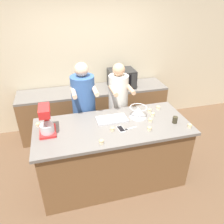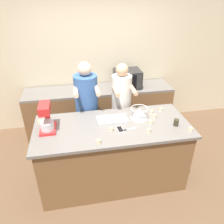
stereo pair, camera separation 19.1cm
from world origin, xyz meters
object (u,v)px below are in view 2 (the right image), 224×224
person_left (87,110)px  knife (128,129)px  mixing_bowl (139,113)px  cupcake_5 (154,116)px  baking_tray (112,119)px  cupcake_4 (152,112)px  cupcake_0 (111,129)px  microwave_oven (127,79)px  cupcake_1 (191,129)px  cupcake_2 (99,141)px  person_right (121,108)px  cell_phone (120,129)px  drinking_glass (176,122)px  cupcake_3 (149,130)px  stand_mixer (46,119)px  cupcake_6 (40,121)px  cupcake_8 (161,109)px  cupcake_7 (151,122)px

person_left → knife: bearing=-59.8°
mixing_bowl → cupcake_5: bearing=-8.4°
baking_tray → cupcake_4: 0.60m
mixing_bowl → cupcake_0: (-0.44, -0.25, -0.05)m
microwave_oven → person_left: bearing=-138.5°
cupcake_1 → cupcake_2: bearing=-178.0°
person_left → person_right: (0.56, -0.00, -0.02)m
mixing_bowl → cell_phone: (-0.33, -0.24, -0.08)m
person_left → drinking_glass: size_ratio=17.95×
cupcake_0 → cell_phone: bearing=3.0°
cell_phone → cupcake_3: bearing=-18.6°
mixing_bowl → stand_mixer: bearing=-176.5°
person_right → cupcake_2: person_right is taller
person_left → cupcake_6: size_ratio=28.28×
person_right → knife: (-0.10, -0.79, 0.12)m
stand_mixer → mixing_bowl: size_ratio=1.52×
knife → cupcake_8: (0.61, 0.40, 0.03)m
cupcake_6 → cupcake_7: same height
cell_phone → cupcake_7: cupcake_7 is taller
person_left → cupcake_8: (1.07, -0.40, 0.13)m
cupcake_4 → cupcake_6: bearing=179.6°
person_right → cupcake_7: (0.25, -0.70, 0.15)m
drinking_glass → cupcake_2: 1.08m
microwave_oven → cupcake_5: 1.31m
cupcake_0 → cupcake_4: 0.74m
person_left → knife: (0.46, -0.79, 0.10)m
cupcake_8 → cupcake_3: bearing=-125.7°
cupcake_7 → baking_tray: bearing=160.1°
cupcake_8 → stand_mixer: bearing=-172.6°
cell_phone → cupcake_1: size_ratio=2.61×
cupcake_3 → cupcake_6: same height
stand_mixer → cupcake_1: (1.80, -0.36, -0.13)m
cell_phone → cupcake_4: 0.64m
drinking_glass → cupcake_8: (-0.05, 0.41, -0.02)m
stand_mixer → cupcake_4: stand_mixer is taller
cupcake_8 → cupcake_1: bearing=-72.3°
stand_mixer → cupcake_7: size_ratio=6.37×
cupcake_2 → cupcake_8: size_ratio=1.00×
cupcake_7 → cupcake_3: bearing=-116.8°
cupcake_8 → baking_tray: bearing=-170.6°
stand_mixer → mixing_bowl: (1.24, 0.08, -0.08)m
cupcake_1 → cupcake_5: bearing=130.6°
drinking_glass → person_right: bearing=124.8°
cupcake_2 → knife: bearing=27.7°
stand_mixer → cell_phone: size_ratio=2.44×
cupcake_0 → drinking_glass: bearing=-1.7°
person_left → cupcake_8: 1.15m
cupcake_8 → person_left: bearing=159.5°
cupcake_3 → cupcake_7: same height
stand_mixer → cell_phone: 0.94m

